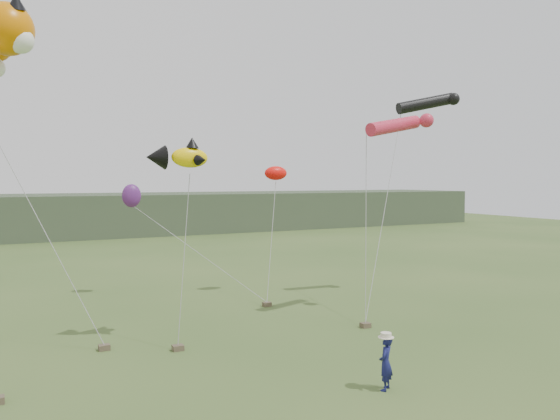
# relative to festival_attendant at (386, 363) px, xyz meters

# --- Properties ---
(ground) EXTENTS (120.00, 120.00, 0.00)m
(ground) POSITION_rel_festival_attendant_xyz_m (-0.79, 1.16, -0.71)
(ground) COLOR #385123
(ground) RESTS_ON ground
(headland) EXTENTS (90.00, 13.00, 4.00)m
(headland) POSITION_rel_festival_attendant_xyz_m (-3.91, 45.85, 1.21)
(headland) COLOR #2D3D28
(headland) RESTS_ON ground
(festival_attendant) EXTENTS (0.62, 0.59, 1.43)m
(festival_attendant) POSITION_rel_festival_attendant_xyz_m (0.00, 0.00, 0.00)
(festival_attendant) COLOR #15184F
(festival_attendant) RESTS_ON ground
(sandbag_anchors) EXTENTS (12.48, 6.52, 0.18)m
(sandbag_anchors) POSITION_rel_festival_attendant_xyz_m (-2.88, 6.23, -0.62)
(sandbag_anchors) COLOR brown
(sandbag_anchors) RESTS_ON ground
(fish_kite) EXTENTS (2.04, 1.40, 1.07)m
(fish_kite) POSITION_rel_festival_attendant_xyz_m (-3.57, 6.54, 5.53)
(fish_kite) COLOR #FFD304
(fish_kite) RESTS_ON ground
(tube_kites) EXTENTS (6.67, 3.47, 2.46)m
(tube_kites) POSITION_rel_festival_attendant_xyz_m (7.37, 7.39, 7.66)
(tube_kites) COLOR black
(tube_kites) RESTS_ON ground
(misc_kites) EXTENTS (7.27, 3.31, 1.95)m
(misc_kites) POSITION_rel_festival_attendant_xyz_m (-0.45, 13.61, 4.50)
(misc_kites) COLOR red
(misc_kites) RESTS_ON ground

